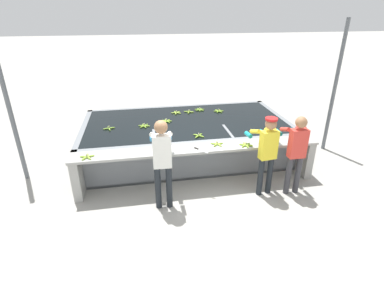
{
  "coord_description": "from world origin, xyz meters",
  "views": [
    {
      "loc": [
        -1.11,
        -5.02,
        3.38
      ],
      "look_at": [
        0.0,
        0.97,
        0.61
      ],
      "focal_mm": 28.0,
      "sensor_mm": 36.0,
      "label": 1
    }
  ],
  "objects_px": {
    "banana_bunch_floating_3": "(109,128)",
    "knife_0": "(199,149)",
    "banana_bunch_floating_6": "(166,121)",
    "banana_bunch_floating_0": "(200,110)",
    "worker_2": "(296,148)",
    "banana_bunch_floating_2": "(144,126)",
    "support_post_left": "(9,107)",
    "banana_bunch_floating_7": "(219,111)",
    "worker_0": "(162,157)",
    "banana_bunch_floating_1": "(176,113)",
    "worker_1": "(267,149)",
    "banana_bunch_ledge_2": "(217,144)",
    "banana_bunch_floating_4": "(189,112)",
    "support_post_right": "(335,89)",
    "banana_bunch_floating_5": "(199,136)",
    "banana_bunch_ledge_1": "(246,145)",
    "banana_bunch_ledge_0": "(87,157)"
  },
  "relations": [
    {
      "from": "banana_bunch_floating_0",
      "to": "banana_bunch_floating_1",
      "type": "distance_m",
      "value": 0.67
    },
    {
      "from": "banana_bunch_floating_3",
      "to": "support_post_right",
      "type": "xyz_separation_m",
      "value": [
        5.41,
        -0.19,
        0.72
      ]
    },
    {
      "from": "banana_bunch_floating_5",
      "to": "banana_bunch_floating_6",
      "type": "bearing_deg",
      "value": 119.72
    },
    {
      "from": "worker_1",
      "to": "banana_bunch_floating_4",
      "type": "distance_m",
      "value": 2.88
    },
    {
      "from": "banana_bunch_floating_6",
      "to": "banana_bunch_floating_0",
      "type": "bearing_deg",
      "value": 36.71
    },
    {
      "from": "banana_bunch_floating_3",
      "to": "knife_0",
      "type": "xyz_separation_m",
      "value": [
        1.79,
        -1.46,
        -0.01
      ]
    },
    {
      "from": "worker_1",
      "to": "banana_bunch_floating_6",
      "type": "xyz_separation_m",
      "value": [
        -1.69,
        2.09,
        -0.08
      ]
    },
    {
      "from": "banana_bunch_floating_3",
      "to": "banana_bunch_floating_6",
      "type": "bearing_deg",
      "value": 10.24
    },
    {
      "from": "support_post_left",
      "to": "support_post_right",
      "type": "bearing_deg",
      "value": 1.51
    },
    {
      "from": "banana_bunch_floating_3",
      "to": "support_post_left",
      "type": "distance_m",
      "value": 1.98
    },
    {
      "from": "worker_1",
      "to": "banana_bunch_ledge_2",
      "type": "xyz_separation_m",
      "value": [
        -0.82,
        0.56,
        -0.07
      ]
    },
    {
      "from": "banana_bunch_floating_0",
      "to": "worker_2",
      "type": "bearing_deg",
      "value": -66.4
    },
    {
      "from": "banana_bunch_floating_6",
      "to": "banana_bunch_ledge_0",
      "type": "relative_size",
      "value": 1.01
    },
    {
      "from": "worker_2",
      "to": "banana_bunch_floating_0",
      "type": "relative_size",
      "value": 5.73
    },
    {
      "from": "support_post_left",
      "to": "worker_0",
      "type": "bearing_deg",
      "value": -28.67
    },
    {
      "from": "worker_1",
      "to": "banana_bunch_ledge_2",
      "type": "height_order",
      "value": "worker_1"
    },
    {
      "from": "banana_bunch_floating_6",
      "to": "knife_0",
      "type": "xyz_separation_m",
      "value": [
        0.46,
        -1.7,
        -0.01
      ]
    },
    {
      "from": "banana_bunch_floating_7",
      "to": "support_post_right",
      "type": "relative_size",
      "value": 0.09
    },
    {
      "from": "banana_bunch_floating_5",
      "to": "support_post_right",
      "type": "distance_m",
      "value": 3.61
    },
    {
      "from": "banana_bunch_floating_4",
      "to": "banana_bunch_floating_6",
      "type": "height_order",
      "value": "same"
    },
    {
      "from": "worker_2",
      "to": "banana_bunch_ledge_0",
      "type": "xyz_separation_m",
      "value": [
        -3.88,
        0.5,
        -0.07
      ]
    },
    {
      "from": "banana_bunch_floating_2",
      "to": "support_post_left",
      "type": "bearing_deg",
      "value": -171.55
    },
    {
      "from": "worker_0",
      "to": "banana_bunch_floating_1",
      "type": "xyz_separation_m",
      "value": [
        0.62,
        2.77,
        -0.15
      ]
    },
    {
      "from": "banana_bunch_floating_2",
      "to": "banana_bunch_floating_7",
      "type": "xyz_separation_m",
      "value": [
        1.99,
        0.75,
        0.0
      ]
    },
    {
      "from": "banana_bunch_floating_0",
      "to": "support_post_right",
      "type": "bearing_deg",
      "value": -20.48
    },
    {
      "from": "banana_bunch_ledge_1",
      "to": "banana_bunch_ledge_2",
      "type": "xyz_separation_m",
      "value": [
        -0.56,
        0.15,
        0.0
      ]
    },
    {
      "from": "worker_0",
      "to": "banana_bunch_floating_1",
      "type": "distance_m",
      "value": 2.84
    },
    {
      "from": "banana_bunch_floating_0",
      "to": "banana_bunch_ledge_2",
      "type": "height_order",
      "value": "banana_bunch_ledge_2"
    },
    {
      "from": "banana_bunch_floating_3",
      "to": "banana_bunch_ledge_2",
      "type": "xyz_separation_m",
      "value": [
        2.2,
        -1.29,
        0.0
      ]
    },
    {
      "from": "banana_bunch_floating_4",
      "to": "support_post_left",
      "type": "height_order",
      "value": "support_post_left"
    },
    {
      "from": "banana_bunch_floating_2",
      "to": "banana_bunch_floating_3",
      "type": "relative_size",
      "value": 1.0
    },
    {
      "from": "support_post_right",
      "to": "banana_bunch_ledge_0",
      "type": "bearing_deg",
      "value": -167.86
    },
    {
      "from": "worker_0",
      "to": "banana_bunch_floating_7",
      "type": "relative_size",
      "value": 6.06
    },
    {
      "from": "banana_bunch_floating_6",
      "to": "knife_0",
      "type": "height_order",
      "value": "banana_bunch_floating_6"
    },
    {
      "from": "banana_bunch_floating_1",
      "to": "banana_bunch_ledge_1",
      "type": "bearing_deg",
      "value": -64.26
    },
    {
      "from": "banana_bunch_floating_5",
      "to": "knife_0",
      "type": "bearing_deg",
      "value": -101.12
    },
    {
      "from": "worker_2",
      "to": "banana_bunch_floating_5",
      "type": "distance_m",
      "value": 2.0
    },
    {
      "from": "worker_1",
      "to": "banana_bunch_floating_2",
      "type": "xyz_separation_m",
      "value": [
        -2.23,
        1.86,
        -0.08
      ]
    },
    {
      "from": "worker_0",
      "to": "support_post_right",
      "type": "height_order",
      "value": "support_post_right"
    },
    {
      "from": "banana_bunch_floating_0",
      "to": "banana_bunch_ledge_0",
      "type": "relative_size",
      "value": 1.01
    },
    {
      "from": "banana_bunch_ledge_0",
      "to": "banana_bunch_ledge_1",
      "type": "xyz_separation_m",
      "value": [
        3.06,
        -0.03,
        -0.0
      ]
    },
    {
      "from": "worker_2",
      "to": "banana_bunch_ledge_2",
      "type": "xyz_separation_m",
      "value": [
        -1.38,
        0.63,
        -0.07
      ]
    },
    {
      "from": "banana_bunch_ledge_2",
      "to": "knife_0",
      "type": "height_order",
      "value": "banana_bunch_ledge_2"
    },
    {
      "from": "worker_0",
      "to": "banana_bunch_floating_3",
      "type": "xyz_separation_m",
      "value": [
        -1.04,
        1.93,
        -0.15
      ]
    },
    {
      "from": "banana_bunch_floating_1",
      "to": "banana_bunch_floating_2",
      "type": "bearing_deg",
      "value": -136.63
    },
    {
      "from": "worker_0",
      "to": "banana_bunch_ledge_2",
      "type": "distance_m",
      "value": 1.33
    },
    {
      "from": "banana_bunch_floating_7",
      "to": "support_post_left",
      "type": "bearing_deg",
      "value": -166.06
    },
    {
      "from": "banana_bunch_floating_4",
      "to": "banana_bunch_ledge_2",
      "type": "bearing_deg",
      "value": -84.64
    },
    {
      "from": "banana_bunch_floating_1",
      "to": "banana_bunch_ledge_0",
      "type": "height_order",
      "value": "banana_bunch_ledge_0"
    },
    {
      "from": "banana_bunch_floating_0",
      "to": "support_post_left",
      "type": "distance_m",
      "value": 4.4
    }
  ]
}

